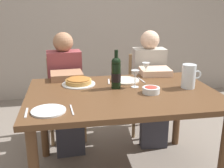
# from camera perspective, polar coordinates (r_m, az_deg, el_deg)

# --- Properties ---
(back_wall) EXTENTS (8.00, 0.10, 2.80)m
(back_wall) POSITION_cam_1_polar(r_m,az_deg,el_deg) (4.15, -4.21, 16.45)
(back_wall) COLOR #A3998E
(back_wall) RESTS_ON ground
(dining_table) EXTENTS (1.50, 1.00, 0.76)m
(dining_table) POSITION_cam_1_polar(r_m,az_deg,el_deg) (2.15, 2.28, -3.99)
(dining_table) COLOR brown
(dining_table) RESTS_ON ground
(wine_bottle) EXTENTS (0.08, 0.08, 0.32)m
(wine_bottle) POSITION_cam_1_polar(r_m,az_deg,el_deg) (2.18, 0.88, 2.43)
(wine_bottle) COLOR black
(wine_bottle) RESTS_ON dining_table
(water_pitcher) EXTENTS (0.17, 0.11, 0.20)m
(water_pitcher) POSITION_cam_1_polar(r_m,az_deg,el_deg) (2.28, 16.04, 1.32)
(water_pitcher) COLOR silver
(water_pitcher) RESTS_ON dining_table
(baked_tart) EXTENTS (0.29, 0.29, 0.06)m
(baked_tart) POSITION_cam_1_polar(r_m,az_deg,el_deg) (2.31, -7.14, 0.53)
(baked_tart) COLOR silver
(baked_tart) RESTS_ON dining_table
(salad_bowl) EXTENTS (0.14, 0.14, 0.06)m
(salad_bowl) POSITION_cam_1_polar(r_m,az_deg,el_deg) (2.10, 8.33, -1.18)
(salad_bowl) COLOR silver
(salad_bowl) RESTS_ON dining_table
(wine_glass_left_diner) EXTENTS (0.07, 0.07, 0.14)m
(wine_glass_left_diner) POSITION_cam_1_polar(r_m,az_deg,el_deg) (2.54, 7.23, 3.68)
(wine_glass_left_diner) COLOR silver
(wine_glass_left_diner) RESTS_ON dining_table
(wine_glass_right_diner) EXTENTS (0.07, 0.07, 0.15)m
(wine_glass_right_diner) POSITION_cam_1_polar(r_m,az_deg,el_deg) (2.21, 4.97, 1.93)
(wine_glass_right_diner) COLOR silver
(wine_glass_right_diner) RESTS_ON dining_table
(dinner_plate_left_setting) EXTENTS (0.23, 0.23, 0.01)m
(dinner_plate_left_setting) POSITION_cam_1_polar(r_m,az_deg,el_deg) (1.79, -13.39, -5.59)
(dinner_plate_left_setting) COLOR silver
(dinner_plate_left_setting) RESTS_ON dining_table
(dinner_plate_right_setting) EXTENTS (0.25, 0.25, 0.01)m
(dinner_plate_right_setting) POSITION_cam_1_polar(r_m,az_deg,el_deg) (2.41, 2.84, 0.79)
(dinner_plate_right_setting) COLOR silver
(dinner_plate_right_setting) RESTS_ON dining_table
(fork_left_setting) EXTENTS (0.02, 0.16, 0.00)m
(fork_left_setting) POSITION_cam_1_polar(r_m,az_deg,el_deg) (1.81, -17.82, -5.87)
(fork_left_setting) COLOR silver
(fork_left_setting) RESTS_ON dining_table
(knife_left_setting) EXTENTS (0.02, 0.18, 0.00)m
(knife_left_setting) POSITION_cam_1_polar(r_m,az_deg,el_deg) (1.79, -8.56, -5.46)
(knife_left_setting) COLOR silver
(knife_left_setting) RESTS_ON dining_table
(knife_right_setting) EXTENTS (0.02, 0.18, 0.00)m
(knife_right_setting) POSITION_cam_1_polar(r_m,az_deg,el_deg) (2.45, 6.27, 0.88)
(knife_right_setting) COLOR silver
(knife_right_setting) RESTS_ON dining_table
(spoon_right_setting) EXTENTS (0.04, 0.16, 0.00)m
(spoon_right_setting) POSITION_cam_1_polar(r_m,az_deg,el_deg) (2.38, -0.68, 0.53)
(spoon_right_setting) COLOR silver
(spoon_right_setting) RESTS_ON dining_table
(chair_left) EXTENTS (0.42, 0.42, 0.87)m
(chair_left) POSITION_cam_1_polar(r_m,az_deg,el_deg) (2.98, -9.93, -1.67)
(chair_left) COLOR #9E7A51
(chair_left) RESTS_ON ground
(diner_left) EXTENTS (0.35, 0.52, 1.16)m
(diner_left) POSITION_cam_1_polar(r_m,az_deg,el_deg) (2.72, -9.75, -0.85)
(diner_left) COLOR #8E3D42
(diner_left) RESTS_ON ground
(chair_right) EXTENTS (0.43, 0.43, 0.87)m
(chair_right) POSITION_cam_1_polar(r_m,az_deg,el_deg) (3.11, 7.09, -0.74)
(chair_right) COLOR #9E7A51
(chair_right) RESTS_ON ground
(diner_right) EXTENTS (0.36, 0.52, 1.16)m
(diner_right) POSITION_cam_1_polar(r_m,az_deg,el_deg) (2.86, 8.23, 0.11)
(diner_right) COLOR #B7B2A8
(diner_right) RESTS_ON ground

